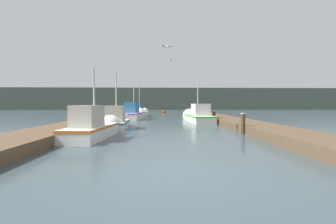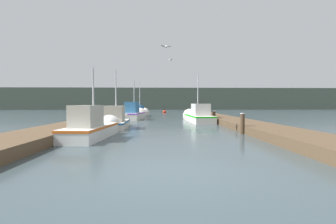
{
  "view_description": "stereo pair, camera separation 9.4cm",
  "coord_description": "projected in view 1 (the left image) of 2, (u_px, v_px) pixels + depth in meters",
  "views": [
    {
      "loc": [
        -0.23,
        -4.93,
        1.54
      ],
      "look_at": [
        0.4,
        13.2,
        0.86
      ],
      "focal_mm": 24.0,
      "sensor_mm": 36.0,
      "label": 1
    },
    {
      "loc": [
        -0.14,
        -4.93,
        1.54
      ],
      "look_at": [
        0.4,
        13.2,
        0.86
      ],
      "focal_mm": 24.0,
      "sensor_mm": 36.0,
      "label": 2
    }
  ],
  "objects": [
    {
      "name": "distant_shore_ridge",
      "position": [
        161.0,
        99.0,
        64.28
      ],
      "size": [
        120.0,
        16.0,
        5.55
      ],
      "color": "#424C42",
      "rests_on": "ground_plane"
    },
    {
      "name": "seagull_lead",
      "position": [
        170.0,
        60.0,
        19.27
      ],
      "size": [
        0.32,
        0.55,
        0.12
      ],
      "rotation": [
        0.0,
        0.0,
        5.1
      ],
      "color": "white"
    },
    {
      "name": "mooring_piling_0",
      "position": [
        193.0,
        110.0,
        29.87
      ],
      "size": [
        0.26,
        0.26,
        1.35
      ],
      "color": "#473523",
      "rests_on": "ground_plane"
    },
    {
      "name": "fishing_boat_0",
      "position": [
        95.0,
        127.0,
        10.24
      ],
      "size": [
        1.7,
        4.57,
        3.51
      ],
      "rotation": [
        0.0,
        0.0,
        -0.09
      ],
      "color": "silver",
      "rests_on": "ground_plane"
    },
    {
      "name": "mooring_piling_2",
      "position": [
        243.0,
        123.0,
        11.38
      ],
      "size": [
        0.24,
        0.24,
        1.05
      ],
      "color": "#473523",
      "rests_on": "ground_plane"
    },
    {
      "name": "channel_buoy",
      "position": [
        164.0,
        112.0,
        36.83
      ],
      "size": [
        0.59,
        0.59,
        1.09
      ],
      "color": "red",
      "rests_on": "ground_plane"
    },
    {
      "name": "fishing_boat_2",
      "position": [
        197.0,
        116.0,
        19.43
      ],
      "size": [
        1.92,
        6.36,
        4.29
      ],
      "rotation": [
        0.0,
        0.0,
        0.06
      ],
      "color": "silver",
      "rests_on": "ground_plane"
    },
    {
      "name": "fishing_boat_3",
      "position": [
        134.0,
        114.0,
        22.39
      ],
      "size": [
        2.07,
        5.51,
        4.19
      ],
      "rotation": [
        0.0,
        0.0,
        -0.1
      ],
      "color": "silver",
      "rests_on": "ground_plane"
    },
    {
      "name": "mooring_piling_1",
      "position": [
        214.0,
        117.0,
        17.58
      ],
      "size": [
        0.28,
        0.28,
        0.98
      ],
      "color": "#473523",
      "rests_on": "ground_plane"
    },
    {
      "name": "dock_right",
      "position": [
        218.0,
        118.0,
        21.14
      ],
      "size": [
        2.29,
        40.0,
        0.4
      ],
      "color": "brown",
      "rests_on": "ground_plane"
    },
    {
      "name": "seagull_1",
      "position": [
        166.0,
        47.0,
        11.74
      ],
      "size": [
        0.56,
        0.31,
        0.12
      ],
      "rotation": [
        0.0,
        0.0,
        0.35
      ],
      "color": "white"
    },
    {
      "name": "ground_plane",
      "position": [
        171.0,
        173.0,
        4.99
      ],
      "size": [
        200.0,
        200.0,
        0.0
      ],
      "color": "#38474C"
    },
    {
      "name": "fishing_boat_1",
      "position": [
        117.0,
        121.0,
        14.56
      ],
      "size": [
        1.64,
        4.6,
        4.13
      ],
      "rotation": [
        0.0,
        0.0,
        0.04
      ],
      "color": "silver",
      "rests_on": "ground_plane"
    },
    {
      "name": "fishing_boat_4",
      "position": [
        140.0,
        113.0,
        27.63
      ],
      "size": [
        2.04,
        5.98,
        4.69
      ],
      "rotation": [
        0.0,
        0.0,
        -0.1
      ],
      "color": "silver",
      "rests_on": "ground_plane"
    },
    {
      "name": "dock_left",
      "position": [
        107.0,
        118.0,
        20.78
      ],
      "size": [
        2.29,
        40.0,
        0.4
      ],
      "color": "brown",
      "rests_on": "ground_plane"
    }
  ]
}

